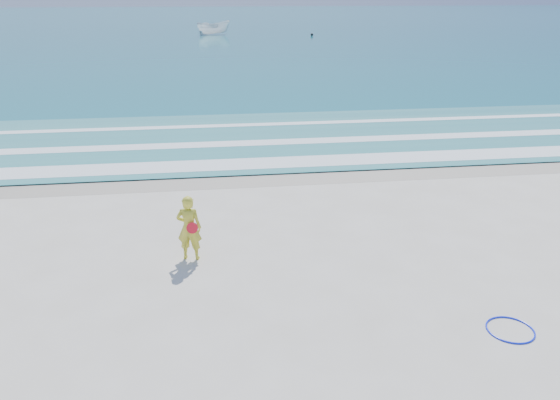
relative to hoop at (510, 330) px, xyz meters
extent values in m
plane|color=silver|center=(-4.41, 0.95, -0.02)|extent=(400.00, 400.00, 0.00)
cube|color=#B2A893|center=(-4.41, 9.95, -0.01)|extent=(400.00, 2.40, 0.00)
cube|color=#19727F|center=(-4.41, 105.95, 0.00)|extent=(400.00, 190.00, 0.04)
cube|color=#59B7AD|center=(-4.41, 14.95, 0.03)|extent=(400.00, 10.00, 0.01)
cube|color=white|center=(-4.41, 11.25, 0.04)|extent=(400.00, 1.40, 0.01)
cube|color=white|center=(-4.41, 14.15, 0.04)|extent=(400.00, 0.90, 0.01)
cube|color=white|center=(-4.41, 17.45, 0.04)|extent=(400.00, 0.60, 0.01)
torus|color=#0E24FF|center=(0.00, 0.00, 0.00)|extent=(1.15, 1.15, 0.03)
imported|color=white|center=(-4.01, 72.77, 0.96)|extent=(5.18, 3.25, 1.87)
sphere|color=black|center=(9.31, 68.55, 0.21)|extent=(0.38, 0.38, 0.38)
imported|color=gold|center=(-6.16, 3.89, 0.80)|extent=(0.66, 0.50, 1.64)
cylinder|color=red|center=(-6.08, 3.71, 0.87)|extent=(0.27, 0.08, 0.27)
camera|label=1|loc=(-5.62, -8.22, 6.15)|focal=35.00mm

